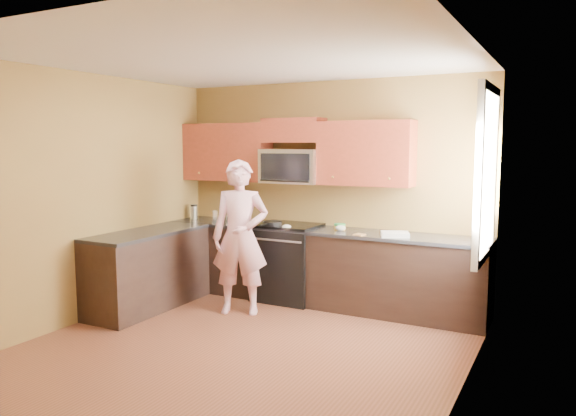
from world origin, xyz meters
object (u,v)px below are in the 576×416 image
Objects in this scene: travel_mug at (194,219)px; stove at (288,262)px; microwave at (292,183)px; butter_tub at (340,230)px; woman at (240,237)px; frying_pan at (272,226)px.

stove is at bearing -0.43° from travel_mug.
microwave is 1.54m from travel_mug.
stove is at bearing -90.00° from microwave.
microwave reaches higher than butter_tub.
microwave is 0.43× the size of woman.
butter_tub is at bearing 18.82° from woman.
woman reaches higher than butter_tub.
woman is at bearing -107.26° from stove.
butter_tub is at bearing 21.53° from frying_pan.
stove is 1.51m from travel_mug.
microwave is (0.00, 0.12, 0.97)m from stove.
travel_mug is at bearing 179.57° from stove.
stove is 2.28× the size of frying_pan.
butter_tub is (0.90, 0.77, 0.04)m from woman.
microwave is at bearing 172.91° from butter_tub.
woman reaches higher than stove.
frying_pan is (-0.11, -0.32, -0.50)m from microwave.
woman is at bearing -97.40° from frying_pan.
woman is 1.42m from travel_mug.
frying_pan is 2.13× the size of travel_mug.
travel_mug is (-1.33, 0.20, -0.03)m from frying_pan.
microwave reaches higher than stove.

